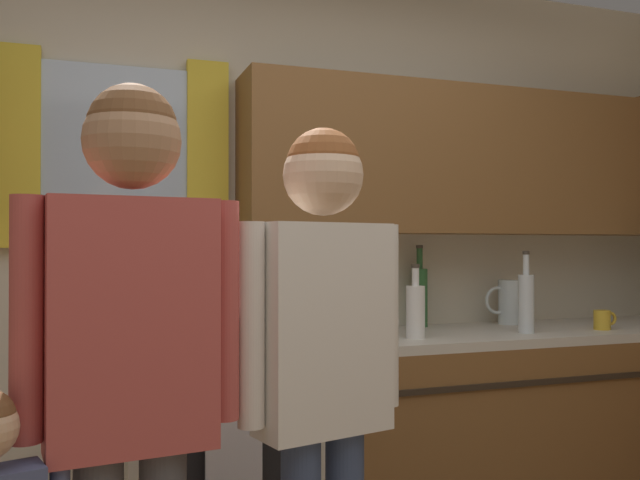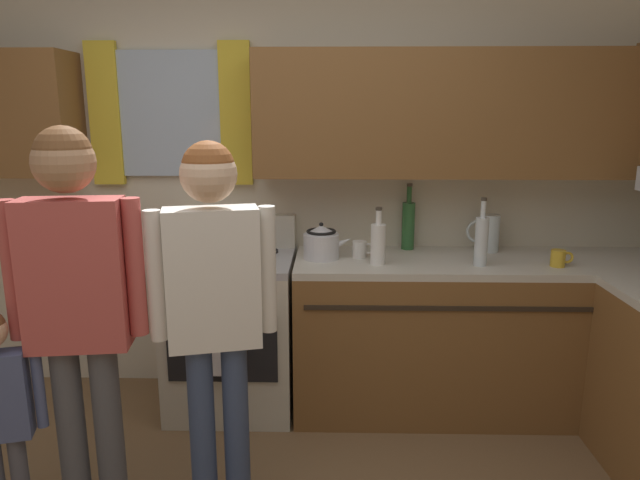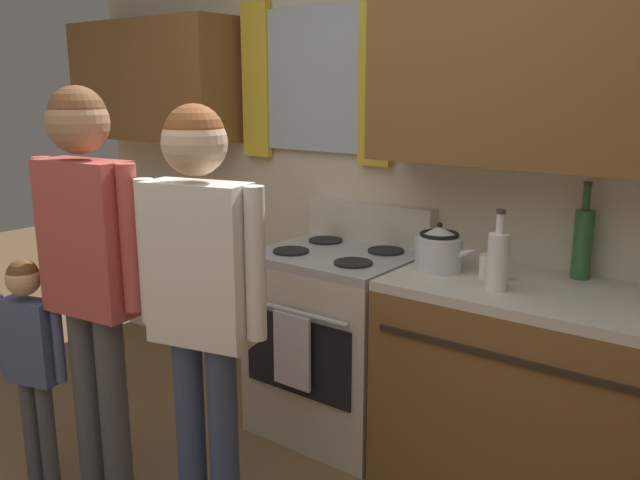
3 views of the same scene
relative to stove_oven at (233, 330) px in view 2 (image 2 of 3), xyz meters
The scene contains 12 objects.
back_wall_unit 1.07m from the stove_oven, 42.80° to the left, with size 4.60×0.42×2.60m.
kitchen_counter_run 1.79m from the stove_oven, 12.14° to the right, with size 2.16×1.95×0.90m.
stove_oven is the anchor object (origin of this frame).
bottle_milk_white 1.00m from the stove_oven, ahead, with size 0.08×0.08×0.31m.
bottle_tall_clear 1.49m from the stove_oven, ahead, with size 0.07×0.07×0.37m.
bottle_wine_green 1.21m from the stove_oven, 12.76° to the left, with size 0.08×0.08×0.39m.
mug_mustard_yellow 1.85m from the stove_oven, ahead, with size 0.12×0.08×0.09m.
mug_ceramic_white 0.88m from the stove_oven, ahead, with size 0.13×0.08×0.09m.
stovetop_kettle 0.74m from the stove_oven, ahead, with size 0.27×0.20×0.21m.
water_pitcher 1.60m from the stove_oven, ahead, with size 0.19×0.11×0.22m.
adult_holding_child 1.28m from the stove_oven, 110.03° to the right, with size 0.51×0.23×1.66m.
adult_in_plaid 1.12m from the stove_oven, 83.44° to the right, with size 0.49×0.24×1.61m.
Camera 2 is at (0.35, -1.57, 1.71)m, focal length 32.06 mm.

